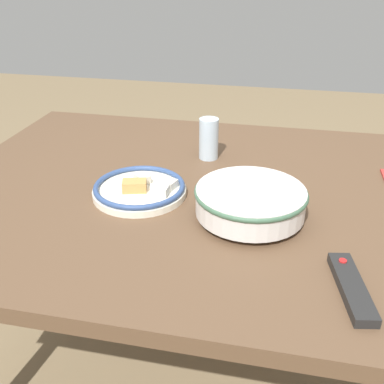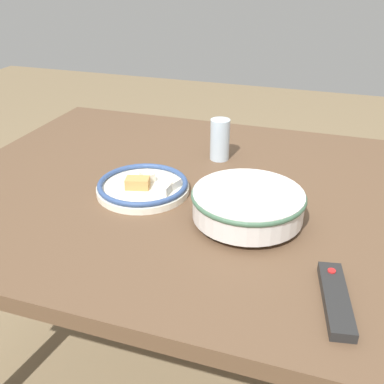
% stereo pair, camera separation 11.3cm
% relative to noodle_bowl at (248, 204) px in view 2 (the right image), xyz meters
% --- Properties ---
extents(ground_plane, '(8.00, 8.00, 0.00)m').
position_rel_noodle_bowl_xyz_m(ground_plane, '(0.08, -0.13, -0.81)').
color(ground_plane, '#7F6B4C').
extents(dining_table, '(1.58, 1.08, 0.76)m').
position_rel_noodle_bowl_xyz_m(dining_table, '(0.08, -0.13, -0.12)').
color(dining_table, brown).
rests_on(dining_table, ground_plane).
extents(noodle_bowl, '(0.27, 0.27, 0.08)m').
position_rel_noodle_bowl_xyz_m(noodle_bowl, '(0.00, 0.00, 0.00)').
color(noodle_bowl, silver).
rests_on(noodle_bowl, dining_table).
extents(food_plate, '(0.25, 0.25, 0.05)m').
position_rel_noodle_bowl_xyz_m(food_plate, '(0.30, -0.06, -0.03)').
color(food_plate, silver).
rests_on(food_plate, dining_table).
extents(tv_remote, '(0.08, 0.20, 0.02)m').
position_rel_noodle_bowl_xyz_m(tv_remote, '(-0.22, 0.23, -0.04)').
color(tv_remote, black).
rests_on(tv_remote, dining_table).
extents(drinking_glass, '(0.06, 0.06, 0.13)m').
position_rel_noodle_bowl_xyz_m(drinking_glass, '(0.16, -0.34, 0.02)').
color(drinking_glass, silver).
rests_on(drinking_glass, dining_table).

